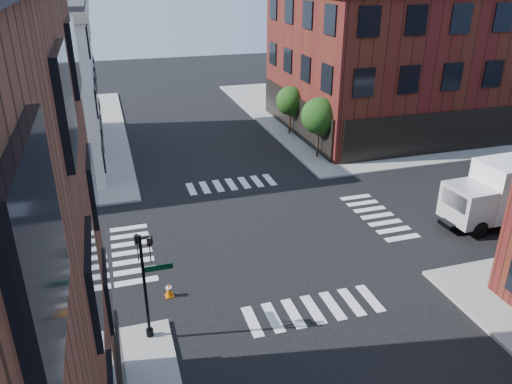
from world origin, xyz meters
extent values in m
plane|color=black|center=(0.00, 0.00, 0.00)|extent=(120.00, 120.00, 0.00)
cube|color=gray|center=(21.00, 21.00, 0.07)|extent=(30.00, 30.00, 0.15)
cube|color=#4A1D12|center=(20.50, 16.00, 6.00)|extent=(25.00, 16.00, 12.00)
cylinder|color=black|center=(7.50, 10.00, 0.89)|extent=(0.18, 0.18, 1.47)
cylinder|color=black|center=(7.50, 10.00, 1.62)|extent=(0.12, 0.12, 1.47)
sphere|color=black|center=(7.50, 10.00, 3.30)|extent=(2.69, 2.69, 2.69)
sphere|color=black|center=(7.75, 9.90, 2.75)|extent=(1.85, 1.85, 1.85)
cylinder|color=black|center=(7.50, 16.00, 0.81)|extent=(0.18, 0.18, 1.33)
cylinder|color=black|center=(7.50, 16.00, 1.48)|extent=(0.12, 0.12, 1.33)
sphere|color=black|center=(7.50, 16.00, 3.00)|extent=(2.43, 2.43, 2.43)
sphere|color=black|center=(7.75, 15.90, 2.51)|extent=(1.67, 1.67, 1.67)
cylinder|color=black|center=(-6.80, -6.80, 2.30)|extent=(0.12, 0.12, 4.60)
cylinder|color=black|center=(-6.80, -6.80, 0.30)|extent=(0.28, 0.28, 0.30)
cube|color=#053819|center=(-6.25, -6.80, 3.15)|extent=(1.10, 0.03, 0.22)
cube|color=#053819|center=(-6.80, -6.25, 3.40)|extent=(0.03, 1.10, 0.22)
imported|color=black|center=(-6.45, -6.70, 3.90)|extent=(0.22, 0.18, 1.10)
imported|color=black|center=(-6.90, -6.45, 3.90)|extent=(0.18, 0.22, 1.10)
cube|color=maroon|center=(14.52, -1.34, 2.10)|extent=(2.20, 0.14, 0.70)
cube|color=#BCBCBF|center=(10.78, -2.79, 1.55)|extent=(2.11, 2.50, 2.00)
cube|color=black|center=(9.83, -2.83, 1.90)|extent=(0.19, 1.91, 0.90)
cube|color=black|center=(13.38, -2.67, 0.50)|extent=(8.05, 1.37, 0.25)
cylinder|color=black|center=(10.83, -3.84, 0.50)|extent=(1.02, 0.40, 1.00)
cylinder|color=black|center=(10.73, -1.74, 0.50)|extent=(1.02, 0.40, 1.00)
cylinder|color=black|center=(14.33, -1.57, 0.50)|extent=(1.02, 0.40, 1.00)
cube|color=#CF6709|center=(-5.70, -4.26, 0.02)|extent=(0.41, 0.41, 0.04)
cone|color=#CF6709|center=(-5.70, -4.26, 0.34)|extent=(0.39, 0.39, 0.68)
cylinder|color=white|center=(-5.70, -4.26, 0.44)|extent=(0.26, 0.26, 0.08)
camera|label=1|loc=(-7.35, -22.75, 13.24)|focal=35.00mm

